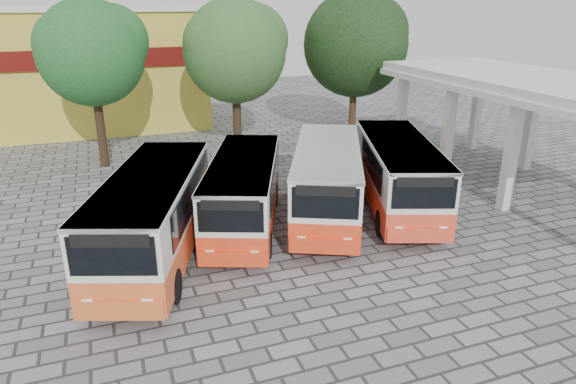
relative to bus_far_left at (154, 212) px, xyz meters
name	(u,v)px	position (x,y,z in m)	size (l,w,h in m)	color
ground	(365,255)	(7.07, -2.32, -1.82)	(90.00, 90.00, 0.00)	#606060
terminal_shelter	(530,87)	(17.57, 1.68, 3.09)	(6.80, 15.80, 5.40)	silver
shophouse_block	(56,68)	(-3.93, 23.66, 2.34)	(20.40, 10.40, 8.30)	gold
bus_far_left	(154,212)	(0.00, 0.00, 0.00)	(5.44, 9.30, 3.14)	orange
bus_centre_left	(244,189)	(3.66, 1.52, -0.16)	(5.17, 8.52, 2.87)	#EC3B15
bus_centre_right	(327,178)	(7.21, 1.40, -0.05)	(5.92, 9.08, 3.05)	red
bus_far_right	(398,171)	(10.46, 1.15, -0.05)	(5.30, 9.05, 3.06)	#EB4124
tree_left	(92,49)	(-1.34, 12.34, 4.47)	(5.77, 5.50, 8.87)	#352618
tree_middle	(236,48)	(6.38, 12.52, 4.33)	(6.22, 5.92, 8.92)	#382A1B
tree_right	(357,41)	(14.57, 13.45, 4.45)	(7.00, 6.67, 9.39)	#49321E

